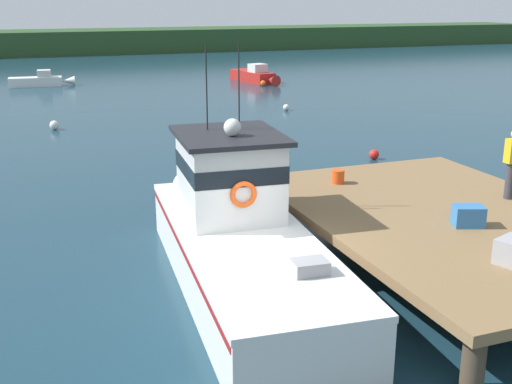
{
  "coord_description": "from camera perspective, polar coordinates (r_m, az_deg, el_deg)",
  "views": [
    {
      "loc": [
        -3.84,
        -10.9,
        5.7
      ],
      "look_at": [
        1.2,
        2.44,
        1.4
      ],
      "focal_mm": 45.35,
      "sensor_mm": 36.0,
      "label": 1
    }
  ],
  "objects": [
    {
      "name": "mooring_buoy_spare_mooring",
      "position": [
        30.53,
        -17.36,
        5.65
      ],
      "size": [
        0.42,
        0.42,
        0.42
      ],
      "primitive_type": "sphere",
      "color": "silver",
      "rests_on": "ground"
    },
    {
      "name": "mooring_buoy_inshore",
      "position": [
        34.29,
        2.68,
        7.47
      ],
      "size": [
        0.33,
        0.33,
        0.33
      ],
      "primitive_type": "sphere",
      "color": "silver",
      "rests_on": "ground"
    },
    {
      "name": "moored_boat_outer_mooring",
      "position": [
        45.97,
        -0.09,
        10.21
      ],
      "size": [
        2.07,
        5.21,
        1.3
      ],
      "color": "red",
      "rests_on": "ground"
    },
    {
      "name": "mooring_buoy_channel_marker",
      "position": [
        43.91,
        0.63,
        9.57
      ],
      "size": [
        0.39,
        0.39,
        0.39
      ],
      "primitive_type": "sphere",
      "color": "#EA5B19",
      "rests_on": "ground"
    },
    {
      "name": "moored_boat_off_the_point",
      "position": [
        46.15,
        -18.5,
        9.29
      ],
      "size": [
        4.29,
        1.37,
        1.08
      ],
      "color": "white",
      "rests_on": "ground"
    },
    {
      "name": "main_fishing_boat",
      "position": [
        13.43,
        -1.64,
        -3.68
      ],
      "size": [
        3.18,
        9.91,
        4.8
      ],
      "color": "white",
      "rests_on": "ground"
    },
    {
      "name": "dock",
      "position": [
        14.65,
        16.8,
        -2.37
      ],
      "size": [
        6.0,
        9.0,
        1.2
      ],
      "color": "#4C3D2D",
      "rests_on": "ground"
    },
    {
      "name": "mooring_buoy_outer",
      "position": [
        24.12,
        10.37,
        3.28
      ],
      "size": [
        0.37,
        0.37,
        0.37
      ],
      "primitive_type": "sphere",
      "color": "red",
      "rests_on": "ground"
    },
    {
      "name": "crate_single_far",
      "position": [
        13.92,
        18.22,
        -2.02
      ],
      "size": [
        0.72,
        0.62,
        0.43
      ],
      "primitive_type": "cube",
      "rotation": [
        0.0,
        0.0,
        -0.36
      ],
      "color": "#3370B2",
      "rests_on": "dock"
    },
    {
      "name": "ground_plane",
      "position": [
        12.88,
        -1.17,
        -9.48
      ],
      "size": [
        200.0,
        200.0,
        0.0
      ],
      "primitive_type": "plane",
      "color": "#193847"
    },
    {
      "name": "far_shoreline",
      "position": [
        73.14,
        -18.09,
        12.44
      ],
      "size": [
        120.0,
        8.0,
        2.4
      ],
      "primitive_type": "cube",
      "color": "#284723",
      "rests_on": "ground"
    },
    {
      "name": "bait_bucket",
      "position": [
        16.42,
        7.24,
        1.35
      ],
      "size": [
        0.32,
        0.32,
        0.34
      ],
      "primitive_type": "cylinder",
      "color": "#E04C19",
      "rests_on": "dock"
    },
    {
      "name": "crate_single_by_cleat",
      "position": [
        12.27,
        21.67,
        -4.84
      ],
      "size": [
        0.72,
        0.62,
        0.45
      ],
      "primitive_type": "cube",
      "rotation": [
        0.0,
        0.0,
        0.36
      ],
      "color": "#9E9EA3",
      "rests_on": "dock"
    },
    {
      "name": "deckhand_by_the_boat",
      "position": [
        15.99,
        21.66,
        2.42
      ],
      "size": [
        0.36,
        0.22,
        1.63
      ],
      "color": "#383842",
      "rests_on": "dock"
    }
  ]
}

